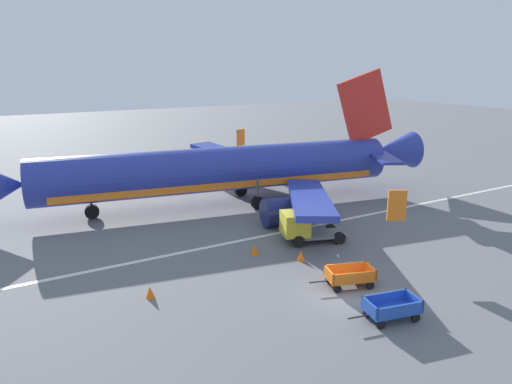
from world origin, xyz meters
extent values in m
plane|color=slate|center=(0.00, 0.00, 0.00)|extent=(220.00, 220.00, 0.00)
cube|color=silver|center=(0.00, 9.37, 0.01)|extent=(120.00, 0.36, 0.01)
cylinder|color=#28389E|center=(1.39, 17.73, 3.15)|extent=(30.19, 8.72, 3.70)
cube|color=orange|center=(1.39, 17.73, 2.13)|extent=(27.21, 8.03, 0.56)
cone|color=#28389E|center=(-14.88, 20.52, 3.15)|extent=(3.77, 4.11, 3.63)
cone|color=#28389E|center=(18.29, 14.83, 3.65)|extent=(5.03, 4.23, 3.52)
cube|color=#28389E|center=(4.04, 8.80, 2.48)|extent=(9.05, 12.42, 1.35)
cube|color=orange|center=(5.53, 1.95, 3.43)|extent=(1.04, 0.75, 1.90)
cylinder|color=navy|center=(3.09, 10.55, 1.13)|extent=(3.51, 2.61, 2.10)
cube|color=#28389E|center=(6.86, 25.26, 2.48)|extent=(5.30, 13.25, 1.35)
cube|color=orange|center=(10.55, 31.22, 3.43)|extent=(1.12, 0.43, 1.90)
cylinder|color=navy|center=(5.39, 23.93, 1.13)|extent=(3.51, 2.61, 2.10)
cube|color=red|center=(14.99, 15.39, 7.90)|extent=(5.95, 1.37, 6.88)
cube|color=#28389E|center=(14.64, 12.21, 3.75)|extent=(4.01, 5.44, 0.24)
cube|color=#28389E|center=(15.72, 18.51, 3.75)|extent=(2.53, 5.40, 0.24)
cylinder|color=#4C4C51|center=(-8.96, 19.50, 1.57)|extent=(0.20, 0.20, 2.04)
cylinder|color=black|center=(-8.96, 19.50, 0.55)|extent=(1.16, 0.63, 1.10)
cylinder|color=#4C4C51|center=(3.48, 15.14, 1.57)|extent=(0.20, 0.20, 2.04)
cylinder|color=black|center=(3.48, 15.14, 0.55)|extent=(1.16, 0.63, 1.10)
cylinder|color=#4C4C51|center=(4.22, 19.47, 1.57)|extent=(0.20, 0.20, 2.04)
cylinder|color=black|center=(4.22, 19.47, 0.55)|extent=(1.16, 0.63, 1.10)
cube|color=#234CB2|center=(0.03, -3.33, 0.48)|extent=(2.73, 1.88, 0.08)
cube|color=#234CB2|center=(-0.11, -3.97, 0.80)|extent=(2.47, 0.60, 0.55)
cube|color=#234CB2|center=(0.16, -2.70, 0.80)|extent=(2.47, 0.60, 0.55)
cube|color=#234CB2|center=(-1.15, -3.09, 0.80)|extent=(0.38, 1.39, 0.55)
cube|color=#234CB2|center=(1.20, -3.58, 0.80)|extent=(0.38, 1.39, 0.55)
cylinder|color=#2D2D33|center=(-1.74, -2.97, 0.44)|extent=(1.00, 0.28, 0.08)
cylinder|color=black|center=(-1.01, -3.69, 0.22)|extent=(0.46, 0.25, 0.44)
cylinder|color=black|center=(-0.78, -2.60, 0.22)|extent=(0.46, 0.25, 0.44)
cylinder|color=black|center=(0.83, -4.07, 0.22)|extent=(0.46, 0.25, 0.44)
cylinder|color=black|center=(1.06, -2.98, 0.22)|extent=(0.46, 0.25, 0.44)
cube|color=orange|center=(0.63, 0.33, 0.48)|extent=(2.81, 2.09, 0.08)
cube|color=orange|center=(0.43, -0.29, 0.80)|extent=(2.41, 0.85, 0.55)
cube|color=orange|center=(0.83, 0.95, 0.80)|extent=(2.41, 0.85, 0.55)
cube|color=orange|center=(-0.52, 0.69, 0.80)|extent=(0.52, 1.36, 0.55)
cube|color=orange|center=(1.77, -0.04, 0.80)|extent=(0.52, 1.36, 0.55)
cylinder|color=#2D2D33|center=(-1.09, 0.87, 0.44)|extent=(0.98, 0.38, 0.08)
cylinder|color=black|center=(-0.44, 0.08, 0.22)|extent=(0.47, 0.29, 0.44)
cylinder|color=black|center=(-0.10, 1.15, 0.22)|extent=(0.47, 0.29, 0.44)
cylinder|color=black|center=(1.35, -0.49, 0.22)|extent=(0.47, 0.29, 0.44)
cylinder|color=black|center=(1.69, 0.58, 0.22)|extent=(0.47, 0.29, 0.44)
cube|color=slate|center=(3.67, 6.64, 0.50)|extent=(3.54, 2.78, 0.20)
cube|color=yellow|center=(1.80, 7.26, 1.35)|extent=(2.21, 2.34, 1.50)
cube|color=#19232D|center=(1.04, 7.51, 1.50)|extent=(0.58, 1.56, 0.67)
cylinder|color=black|center=(1.52, 6.45, 0.40)|extent=(0.85, 0.54, 0.80)
cylinder|color=black|center=(2.06, 8.07, 0.40)|extent=(0.85, 0.54, 0.80)
cylinder|color=black|center=(4.25, 5.54, 0.40)|extent=(0.85, 0.54, 0.80)
cylinder|color=black|center=(4.79, 7.16, 0.40)|extent=(0.85, 0.54, 0.80)
cone|color=orange|center=(-9.15, 4.46, 0.31)|extent=(0.47, 0.47, 0.62)
cone|color=orange|center=(0.41, 4.54, 0.31)|extent=(0.47, 0.47, 0.62)
cone|color=orange|center=(-1.59, 6.79, 0.36)|extent=(0.54, 0.54, 0.71)
camera|label=1|loc=(-15.56, -17.56, 11.62)|focal=33.33mm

